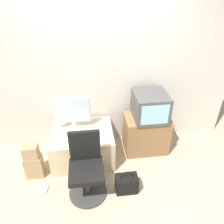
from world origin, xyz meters
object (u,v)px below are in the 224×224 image
(office_chair, at_px, (86,170))
(cardboard_box_lower, at_px, (34,166))
(handbag, at_px, (127,184))
(keyboard, at_px, (73,138))
(crt_tv, at_px, (150,106))
(main_monitor, at_px, (73,112))
(book, at_px, (40,190))
(mouse, at_px, (88,138))

(office_chair, bearing_deg, cardboard_box_lower, 154.29)
(office_chair, relative_size, handbag, 2.51)
(keyboard, height_order, crt_tv, crt_tv)
(keyboard, relative_size, office_chair, 0.40)
(main_monitor, bearing_deg, crt_tv, -1.84)
(handbag, bearing_deg, book, 173.01)
(handbag, bearing_deg, office_chair, 171.44)
(keyboard, height_order, office_chair, office_chair)
(book, bearing_deg, cardboard_box_lower, 107.05)
(main_monitor, bearing_deg, book, -125.57)
(cardboard_box_lower, height_order, book, cardboard_box_lower)
(handbag, bearing_deg, mouse, 130.23)
(crt_tv, relative_size, handbag, 1.49)
(keyboard, bearing_deg, mouse, -5.72)
(mouse, height_order, cardboard_box_lower, mouse)
(mouse, relative_size, handbag, 0.15)
(crt_tv, xyz_separation_m, office_chair, (-1.03, -0.75, -0.46))
(keyboard, height_order, cardboard_box_lower, keyboard)
(keyboard, distance_m, mouse, 0.23)
(mouse, bearing_deg, crt_tv, 15.41)
(cardboard_box_lower, bearing_deg, book, -72.95)
(crt_tv, relative_size, cardboard_box_lower, 1.49)
(main_monitor, xyz_separation_m, book, (-0.52, -0.72, -0.79))
(crt_tv, distance_m, book, 2.01)
(crt_tv, bearing_deg, office_chair, -143.81)
(crt_tv, height_order, handbag, crt_tv)
(main_monitor, height_order, handbag, main_monitor)
(cardboard_box_lower, bearing_deg, crt_tv, 12.17)
(crt_tv, height_order, book, crt_tv)
(book, bearing_deg, office_chair, -5.74)
(cardboard_box_lower, distance_m, handbag, 1.37)
(main_monitor, height_order, crt_tv, crt_tv)
(main_monitor, height_order, office_chair, main_monitor)
(keyboard, distance_m, handbag, 1.00)
(main_monitor, distance_m, handbag, 1.29)
(keyboard, xyz_separation_m, handbag, (0.70, -0.59, -0.39))
(main_monitor, relative_size, book, 2.49)
(cardboard_box_lower, bearing_deg, keyboard, 13.36)
(main_monitor, xyz_separation_m, office_chair, (0.15, -0.79, -0.41))
(mouse, height_order, book, mouse)
(cardboard_box_lower, height_order, handbag, handbag)
(mouse, xyz_separation_m, crt_tv, (0.98, 0.27, 0.31))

